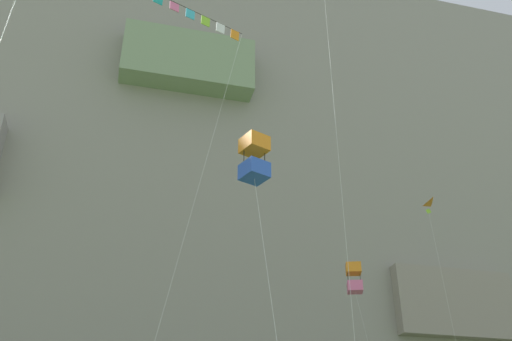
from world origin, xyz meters
The scene contains 5 objects.
cliff_face centered at (0.00, 61.44, 31.71)m, with size 180.00×24.73×63.41m.
kite_box_mid_left centered at (-0.51, 17.33, 13.67)m, with size 1.11×5.64×14.55m.
kite_box_mid_right centered at (12.38, 38.23, 17.09)m, with size 1.40×5.70×18.20m.
kite_delta_front_field centered at (18.13, 36.59, 21.72)m, with size 2.58×6.04×22.82m.
kite_banner_upper_mid centered at (-2.65, 23.04, 25.00)m, with size 6.29×5.86×26.09m.
Camera 1 is at (-4.78, 0.17, 3.27)m, focal length 40.14 mm.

